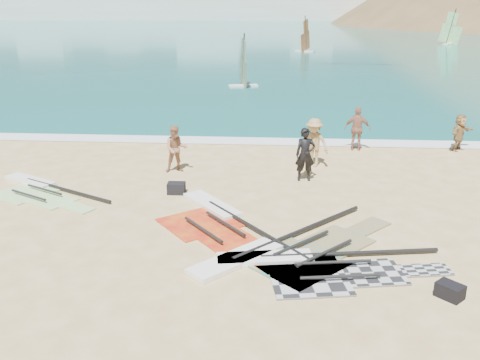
# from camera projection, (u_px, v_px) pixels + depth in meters

# --- Properties ---
(ground) EXTENTS (300.00, 300.00, 0.00)m
(ground) POSITION_uv_depth(u_px,v_px,m) (246.00, 276.00, 12.53)
(ground) COLOR #E3C585
(ground) RESTS_ON ground
(sea) EXTENTS (300.00, 240.00, 0.06)m
(sea) POSITION_uv_depth(u_px,v_px,m) (277.00, 23.00, 137.13)
(sea) COLOR #0C5752
(sea) RESTS_ON ground
(surf_line) EXTENTS (300.00, 1.20, 0.04)m
(surf_line) POSITION_uv_depth(u_px,v_px,m) (262.00, 142.00, 24.14)
(surf_line) COLOR white
(surf_line) RESTS_ON ground
(far_town) EXTENTS (160.00, 8.00, 12.00)m
(far_town) POSITION_uv_depth(u_px,v_px,m) (223.00, 4.00, 153.72)
(far_town) COLOR white
(far_town) RESTS_ON ground
(rig_grey) EXTENTS (5.69, 2.62, 0.20)m
(rig_grey) POSITION_uv_depth(u_px,v_px,m) (313.00, 266.00, 12.89)
(rig_grey) COLOR black
(rig_grey) RESTS_ON ground
(rig_green) EXTENTS (4.56, 3.54, 0.20)m
(rig_green) POSITION_uv_depth(u_px,v_px,m) (38.00, 190.00, 17.99)
(rig_green) COLOR #6ED525
(rig_green) RESTS_ON ground
(rig_orange) EXTENTS (5.46, 5.05, 0.20)m
(rig_orange) POSITION_uv_depth(u_px,v_px,m) (286.00, 251.00, 13.63)
(rig_orange) COLOR #FB6107
(rig_orange) RESTS_ON ground
(rig_red) EXTENTS (4.45, 5.49, 0.20)m
(rig_red) POSITION_uv_depth(u_px,v_px,m) (219.00, 221.00, 15.48)
(rig_red) COLOR #B70315
(rig_red) RESTS_ON ground
(gear_bag_near) EXTENTS (0.59, 0.44, 0.37)m
(gear_bag_near) POSITION_uv_depth(u_px,v_px,m) (176.00, 188.00, 17.75)
(gear_bag_near) COLOR black
(gear_bag_near) RESTS_ON ground
(gear_bag_far) EXTENTS (0.66, 0.67, 0.33)m
(gear_bag_far) POSITION_uv_depth(u_px,v_px,m) (450.00, 291.00, 11.56)
(gear_bag_far) COLOR black
(gear_bag_far) RESTS_ON ground
(person_wetsuit) EXTENTS (0.73, 0.52, 1.90)m
(person_wetsuit) POSITION_uv_depth(u_px,v_px,m) (305.00, 155.00, 18.78)
(person_wetsuit) COLOR black
(person_wetsuit) RESTS_ON ground
(beachgoer_left) EXTENTS (1.01, 0.88, 1.76)m
(beachgoer_left) POSITION_uv_depth(u_px,v_px,m) (176.00, 149.00, 19.76)
(beachgoer_left) COLOR #9F6D4F
(beachgoer_left) RESTS_ON ground
(beachgoer_mid) EXTENTS (1.40, 1.23, 1.88)m
(beachgoer_mid) POSITION_uv_depth(u_px,v_px,m) (314.00, 143.00, 20.38)
(beachgoer_mid) COLOR #A28050
(beachgoer_mid) RESTS_ON ground
(beachgoer_back) EXTENTS (1.16, 0.64, 1.87)m
(beachgoer_back) POSITION_uv_depth(u_px,v_px,m) (357.00, 129.00, 22.55)
(beachgoer_back) COLOR #A16953
(beachgoer_back) RESTS_ON ground
(beachgoer_right) EXTENTS (1.38, 1.33, 1.57)m
(beachgoer_right) POSITION_uv_depth(u_px,v_px,m) (460.00, 132.00, 22.57)
(beachgoer_right) COLOR #9C7747
(beachgoer_right) RESTS_ON ground
(windsurfer_left) EXTENTS (2.20, 2.51, 3.86)m
(windsurfer_left) POSITION_uv_depth(u_px,v_px,m) (243.00, 71.00, 38.75)
(windsurfer_left) COLOR white
(windsurfer_left) RESTS_ON ground
(windsurfer_centre) EXTENTS (2.38, 2.60, 4.23)m
(windsurfer_centre) POSITION_uv_depth(u_px,v_px,m) (305.00, 41.00, 63.84)
(windsurfer_centre) COLOR white
(windsurfer_centre) RESTS_ON ground
(windsurfer_right) EXTENTS (2.53, 2.54, 4.88)m
(windsurfer_right) POSITION_uv_depth(u_px,v_px,m) (450.00, 34.00, 73.71)
(windsurfer_right) COLOR white
(windsurfer_right) RESTS_ON ground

